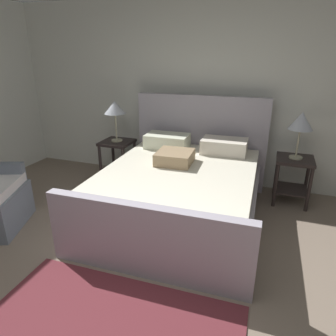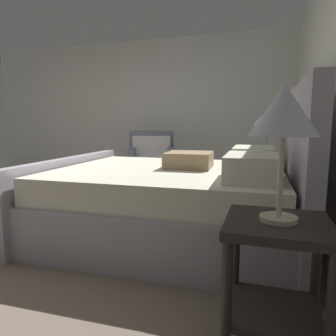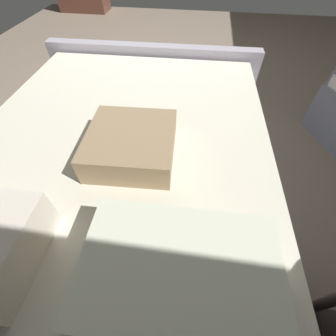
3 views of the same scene
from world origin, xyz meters
The scene contains 3 objects.
ground_plane centered at (0.00, 0.00, -0.01)m, with size 5.99×5.92×0.02m, color #7B6A5B.
bed centered at (-0.04, 1.80, 0.35)m, with size 1.86×2.21×1.28m.
area_rug centered at (-0.04, 0.00, 0.01)m, with size 1.85×1.20×0.01m, color maroon.
Camera 3 is at (-0.43, 2.61, 1.43)m, focal length 23.85 mm.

